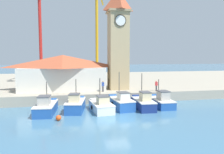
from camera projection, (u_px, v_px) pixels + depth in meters
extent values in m
plane|color=teal|center=(117.00, 120.00, 22.31)|extent=(300.00, 300.00, 0.00)
cube|color=#A89E89|center=(91.00, 82.00, 49.64)|extent=(120.00, 40.00, 1.36)
cube|color=#2356A8|center=(46.00, 109.00, 25.01)|extent=(2.45, 5.10, 1.07)
cube|color=#2356A8|center=(49.00, 99.00, 27.14)|extent=(1.76, 0.75, 0.24)
cube|color=silver|center=(46.00, 104.00, 24.95)|extent=(2.51, 5.16, 0.12)
cube|color=#B2ADA3|center=(44.00, 101.00, 24.05)|extent=(1.34, 1.58, 0.95)
cube|color=#4C4C51|center=(44.00, 96.00, 24.00)|extent=(1.42, 1.67, 0.08)
cylinder|color=#4C4742|center=(47.00, 92.00, 25.45)|extent=(0.10, 0.10, 2.41)
torus|color=black|center=(37.00, 109.00, 25.14)|extent=(0.17, 0.53, 0.52)
cube|color=#2356A8|center=(76.00, 106.00, 26.17)|extent=(2.68, 4.85, 1.17)
cube|color=#2356A8|center=(78.00, 97.00, 28.14)|extent=(1.71, 0.87, 0.24)
cube|color=silver|center=(75.00, 101.00, 26.11)|extent=(2.74, 4.92, 0.12)
cube|color=beige|center=(74.00, 98.00, 25.26)|extent=(1.37, 1.55, 0.87)
cube|color=#4C4C51|center=(74.00, 94.00, 25.22)|extent=(1.46, 1.65, 0.08)
cylinder|color=#4C4742|center=(76.00, 89.00, 26.56)|extent=(0.10, 0.10, 2.48)
torus|color=black|center=(67.00, 106.00, 26.38)|extent=(0.21, 0.53, 0.52)
cube|color=silver|center=(101.00, 107.00, 26.06)|extent=(2.58, 4.82, 0.94)
cube|color=silver|center=(97.00, 99.00, 27.96)|extent=(1.83, 0.79, 0.24)
cube|color=silver|center=(101.00, 103.00, 26.01)|extent=(2.65, 4.89, 0.12)
cube|color=beige|center=(103.00, 100.00, 25.20)|extent=(1.40, 1.52, 0.88)
cube|color=#4C4C51|center=(103.00, 96.00, 25.16)|extent=(1.48, 1.60, 0.08)
cylinder|color=#4C4742|center=(100.00, 90.00, 26.42)|extent=(0.10, 0.10, 2.86)
torus|color=black|center=(92.00, 107.00, 25.95)|extent=(0.18, 0.53, 0.52)
cube|color=#2356A8|center=(121.00, 104.00, 27.44)|extent=(2.57, 5.07, 1.17)
cube|color=#2356A8|center=(115.00, 95.00, 29.44)|extent=(1.76, 0.80, 0.24)
cube|color=silver|center=(121.00, 99.00, 27.38)|extent=(2.64, 5.14, 0.12)
cube|color=silver|center=(123.00, 96.00, 26.53)|extent=(1.37, 1.60, 0.85)
cube|color=#4C4C51|center=(123.00, 92.00, 26.49)|extent=(1.45, 1.68, 0.08)
cylinder|color=#4C4742|center=(119.00, 85.00, 27.80)|extent=(0.10, 0.10, 3.27)
torus|color=black|center=(112.00, 104.00, 27.34)|extent=(0.18, 0.53, 0.52)
cube|color=navy|center=(143.00, 104.00, 27.42)|extent=(2.06, 5.13, 1.06)
cube|color=navy|center=(138.00, 96.00, 29.61)|extent=(1.61, 0.66, 0.24)
cube|color=silver|center=(143.00, 100.00, 27.37)|extent=(2.12, 5.19, 0.12)
cube|color=beige|center=(145.00, 96.00, 26.44)|extent=(1.18, 1.56, 1.02)
cube|color=#4C4C51|center=(145.00, 92.00, 26.39)|extent=(1.26, 1.64, 0.08)
cylinder|color=#4C4742|center=(142.00, 86.00, 27.83)|extent=(0.10, 0.10, 3.21)
torus|color=black|center=(135.00, 104.00, 27.51)|extent=(0.14, 0.52, 0.52)
cube|color=#2356A8|center=(160.00, 103.00, 28.58)|extent=(2.00, 5.16, 0.93)
cube|color=#2356A8|center=(153.00, 95.00, 30.80)|extent=(1.70, 0.60, 0.24)
cube|color=silver|center=(160.00, 99.00, 28.53)|extent=(2.06, 5.22, 0.12)
cube|color=#B2ADA3|center=(163.00, 96.00, 27.59)|extent=(1.20, 1.55, 1.08)
cube|color=#4C4C51|center=(163.00, 91.00, 27.53)|extent=(1.28, 1.63, 0.08)
cylinder|color=#4C4742|center=(158.00, 88.00, 29.04)|extent=(0.10, 0.10, 2.45)
torus|color=black|center=(152.00, 103.00, 28.62)|extent=(0.12, 0.52, 0.52)
cube|color=tan|center=(118.00, 51.00, 34.23)|extent=(2.93, 2.93, 11.87)
cube|color=#9C865F|center=(118.00, 12.00, 33.65)|extent=(3.43, 3.43, 0.30)
pyramid|color=#B25133|center=(118.00, 0.00, 33.49)|extent=(3.43, 3.43, 3.14)
cylinder|color=white|center=(120.00, 20.00, 32.31)|extent=(1.61, 0.12, 1.61)
torus|color=#332D23|center=(121.00, 20.00, 32.27)|extent=(1.73, 0.12, 1.73)
cube|color=silver|center=(63.00, 78.00, 34.24)|extent=(12.72, 6.19, 3.44)
pyramid|color=#B25133|center=(63.00, 61.00, 33.99)|extent=(13.12, 6.59, 1.94)
cube|color=#976E11|center=(97.00, 79.00, 44.55)|extent=(2.00, 2.00, 1.20)
cylinder|color=gold|center=(97.00, 29.00, 43.60)|extent=(0.56, 0.56, 18.82)
cube|color=maroon|center=(42.00, 81.00, 40.56)|extent=(2.00, 2.00, 1.20)
cylinder|color=red|center=(40.00, 28.00, 39.64)|extent=(0.56, 0.56, 18.36)
sphere|color=#E54C19|center=(58.00, 118.00, 22.17)|extent=(0.57, 0.57, 0.57)
cylinder|color=#33333D|center=(156.00, 88.00, 32.41)|extent=(0.22, 0.22, 0.85)
cube|color=red|center=(156.00, 84.00, 32.35)|extent=(0.34, 0.22, 0.56)
sphere|color=tan|center=(156.00, 81.00, 32.31)|extent=(0.20, 0.20, 0.20)
cylinder|color=#33333D|center=(103.00, 89.00, 31.78)|extent=(0.22, 0.22, 0.85)
cube|color=#2D4CA5|center=(103.00, 84.00, 31.72)|extent=(0.34, 0.22, 0.56)
sphere|color=#9E7051|center=(103.00, 82.00, 31.68)|extent=(0.20, 0.20, 0.20)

